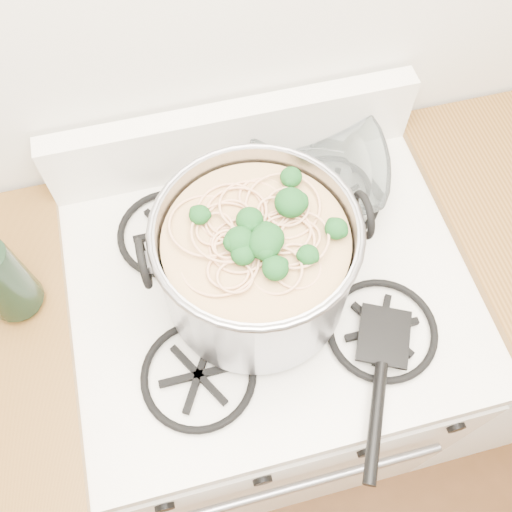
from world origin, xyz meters
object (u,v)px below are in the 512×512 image
(spatula, at_px, (385,334))
(glass_bowl, at_px, (317,175))
(stock_pot, at_px, (256,262))
(gas_range, at_px, (267,361))

(spatula, bearing_deg, glass_bowl, 118.15)
(spatula, bearing_deg, stock_pot, 169.60)
(gas_range, xyz_separation_m, glass_bowl, (0.15, 0.20, 0.50))
(gas_range, bearing_deg, glass_bowl, 52.66)
(stock_pot, distance_m, spatula, 0.26)
(stock_pot, distance_m, glass_bowl, 0.30)
(stock_pot, relative_size, glass_bowl, 3.27)
(gas_range, relative_size, stock_pot, 2.51)
(gas_range, bearing_deg, stock_pot, -152.85)
(stock_pot, xyz_separation_m, glass_bowl, (0.18, 0.22, -0.09))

